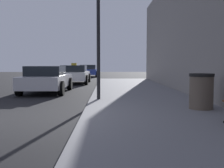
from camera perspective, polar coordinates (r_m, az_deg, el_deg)
sidewalk at (r=6.81m, az=10.77°, el=-6.80°), size 4.00×32.00×0.15m
trash_bin at (r=7.75m, az=18.21°, el=-1.42°), size 0.67×0.67×0.96m
street_lamp at (r=9.51m, az=-2.89°, el=12.97°), size 0.36×0.36×3.83m
car_silver at (r=13.29m, az=-13.56°, el=1.00°), size 2.02×4.13×1.27m
car_white at (r=19.22m, az=-7.90°, el=2.05°), size 2.07×4.17×1.43m
car_blue at (r=29.05m, az=-5.00°, el=2.80°), size 2.04×4.07×1.27m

